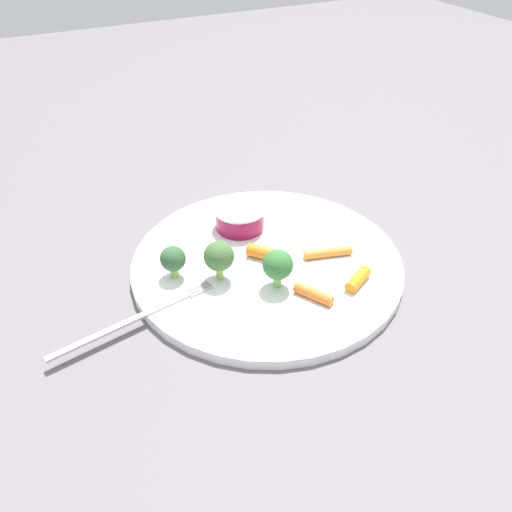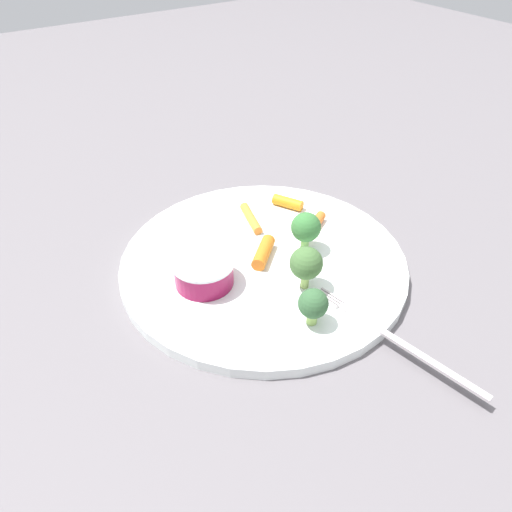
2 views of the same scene
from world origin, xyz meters
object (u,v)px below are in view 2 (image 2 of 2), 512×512
at_px(broccoli_floret_1, 306,228).
at_px(carrot_stick_1, 288,202).
at_px(carrot_stick_0, 251,218).
at_px(carrot_stick_2, 315,224).
at_px(sauce_cup, 205,273).
at_px(carrot_stick_3, 262,254).
at_px(fork, 392,337).
at_px(plate, 263,262).
at_px(broccoli_floret_0, 306,264).
at_px(broccoli_floret_2, 313,304).

bearing_deg(broccoli_floret_1, carrot_stick_1, 65.77).
relative_size(carrot_stick_0, carrot_stick_2, 1.31).
relative_size(sauce_cup, carrot_stick_3, 1.34).
height_order(carrot_stick_1, carrot_stick_3, carrot_stick_3).
distance_m(sauce_cup, fork, 0.19).
bearing_deg(fork, carrot_stick_0, 90.77).
bearing_deg(carrot_stick_1, plate, -140.86).
xyz_separation_m(broccoli_floret_0, carrot_stick_2, (0.07, 0.08, -0.02)).
height_order(broccoli_floret_0, carrot_stick_3, broccoli_floret_0).
xyz_separation_m(carrot_stick_0, fork, (0.00, -0.23, -0.00)).
bearing_deg(plate, carrot_stick_1, 39.14).
bearing_deg(broccoli_floret_2, carrot_stick_1, 59.77).
relative_size(carrot_stick_2, carrot_stick_3, 0.92).
relative_size(sauce_cup, fork, 0.35).
bearing_deg(fork, broccoli_floret_0, 102.42).
distance_m(broccoli_floret_2, fork, 0.08).
height_order(broccoli_floret_1, fork, broccoli_floret_1).
bearing_deg(plate, broccoli_floret_0, -82.65).
xyz_separation_m(broccoli_floret_2, fork, (0.05, -0.06, -0.02)).
bearing_deg(carrot_stick_2, broccoli_floret_0, -134.68).
xyz_separation_m(sauce_cup, carrot_stick_2, (0.16, 0.02, -0.01)).
distance_m(plate, fork, 0.17).
distance_m(plate, carrot_stick_3, 0.01).
height_order(broccoli_floret_1, carrot_stick_1, broccoli_floret_1).
distance_m(sauce_cup, broccoli_floret_1, 0.12).
height_order(plate, sauce_cup, sauce_cup).
bearing_deg(fork, sauce_cup, 122.98).
distance_m(broccoli_floret_1, carrot_stick_3, 0.06).
bearing_deg(broccoli_floret_1, sauce_cup, 175.56).
bearing_deg(carrot_stick_3, carrot_stick_1, 39.08).
xyz_separation_m(sauce_cup, carrot_stick_0, (0.10, 0.07, -0.01)).
bearing_deg(carrot_stick_0, carrot_stick_3, -113.66).
relative_size(plate, broccoli_floret_1, 6.81).
xyz_separation_m(broccoli_floret_2, carrot_stick_0, (0.04, 0.17, -0.02)).
height_order(carrot_stick_1, fork, carrot_stick_1).
bearing_deg(broccoli_floret_1, carrot_stick_3, 169.05).
relative_size(broccoli_floret_1, carrot_stick_3, 0.97).
distance_m(plate, broccoli_floret_2, 0.11).
xyz_separation_m(carrot_stick_1, fork, (-0.05, -0.23, -0.01)).
bearing_deg(carrot_stick_2, plate, -171.30).
distance_m(sauce_cup, carrot_stick_0, 0.12).
xyz_separation_m(sauce_cup, broccoli_floret_1, (0.12, -0.01, 0.01)).
bearing_deg(carrot_stick_1, carrot_stick_3, -140.92).
bearing_deg(fork, carrot_stick_3, 101.63).
bearing_deg(carrot_stick_0, plate, -112.25).
xyz_separation_m(carrot_stick_3, fork, (0.03, -0.16, -0.01)).
relative_size(carrot_stick_3, fork, 0.26).
relative_size(plate, carrot_stick_1, 8.12).
bearing_deg(broccoli_floret_0, sauce_cup, 143.75).
distance_m(broccoli_floret_0, carrot_stick_0, 0.13).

